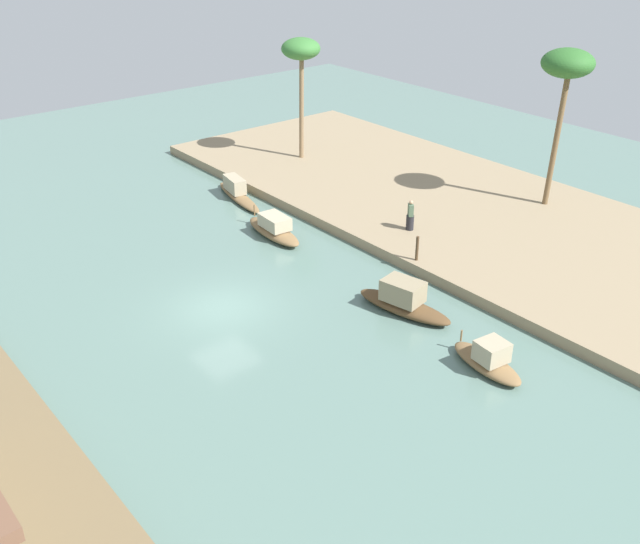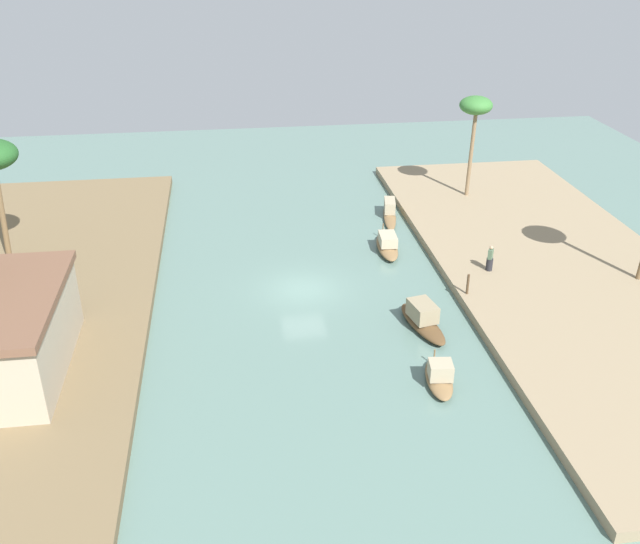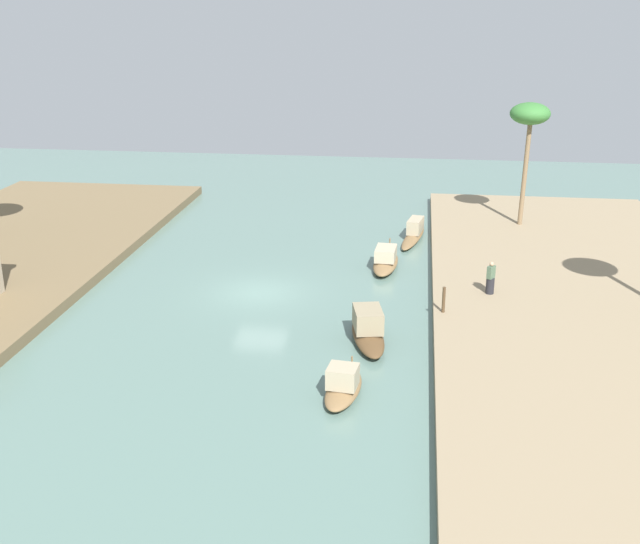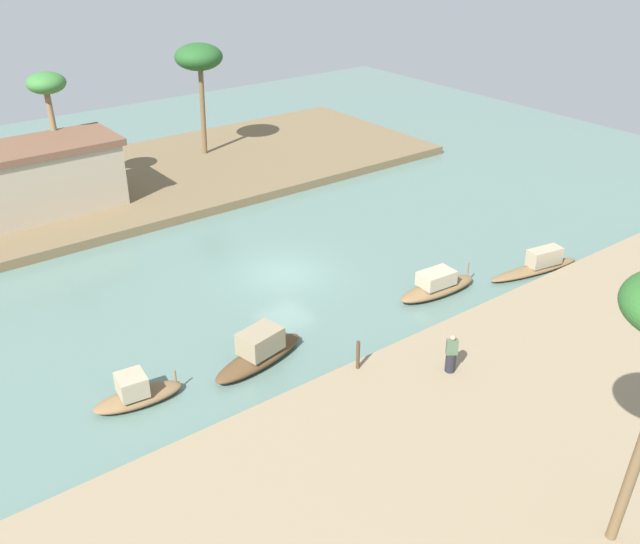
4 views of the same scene
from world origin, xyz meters
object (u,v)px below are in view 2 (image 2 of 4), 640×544
object	(u,v)px
person_on_near_bank	(490,260)
mooring_post	(468,284)
palm_tree_left_far	(476,108)
sampan_foreground	(390,212)
riverside_building	(15,333)
sampan_with_red_awning	(423,319)
sampan_downstream_large	(439,376)
sampan_upstream_small	(387,245)

from	to	relation	value
person_on_near_bank	mooring_post	size ratio (longest dim) A/B	1.32
mooring_post	palm_tree_left_far	xyz separation A→B (m)	(14.84, -4.97, 5.86)
sampan_foreground	palm_tree_left_far	distance (m)	9.45
sampan_foreground	person_on_near_bank	distance (m)	10.63
riverside_building	palm_tree_left_far	bearing A→B (deg)	-54.91
sampan_with_red_awning	palm_tree_left_far	distance (m)	20.04
sampan_foreground	mooring_post	world-z (taller)	mooring_post
sampan_foreground	palm_tree_left_far	world-z (taller)	palm_tree_left_far
person_on_near_bank	palm_tree_left_far	xyz separation A→B (m)	(12.24, -2.77, 5.80)
sampan_downstream_large	riverside_building	size ratio (longest dim) A/B	0.38
mooring_post	palm_tree_left_far	distance (m)	16.71
sampan_with_red_awning	palm_tree_left_far	world-z (taller)	palm_tree_left_far
sampan_upstream_small	palm_tree_left_far	world-z (taller)	palm_tree_left_far
sampan_downstream_large	sampan_foreground	bearing A→B (deg)	0.57
person_on_near_bank	sampan_foreground	bearing A→B (deg)	55.23
sampan_upstream_small	person_on_near_bank	size ratio (longest dim) A/B	2.75
riverside_building	sampan_foreground	bearing A→B (deg)	-51.08
sampan_foreground	palm_tree_left_far	size ratio (longest dim) A/B	0.72
sampan_upstream_small	person_on_near_bank	xyz separation A→B (m)	(-4.50, -5.05, 0.73)
sampan_with_red_awning	person_on_near_bank	distance (m)	7.29
sampan_upstream_small	mooring_post	world-z (taller)	mooring_post
mooring_post	riverside_building	distance (m)	22.82
sampan_downstream_large	mooring_post	world-z (taller)	mooring_post
sampan_with_red_awning	sampan_upstream_small	bearing A→B (deg)	-13.32
person_on_near_bank	palm_tree_left_far	size ratio (longest dim) A/B	0.21
sampan_foreground	mooring_post	bearing A→B (deg)	-162.95
sampan_downstream_large	riverside_building	world-z (taller)	riverside_building
person_on_near_bank	riverside_building	world-z (taller)	riverside_building
mooring_post	palm_tree_left_far	world-z (taller)	palm_tree_left_far
riverside_building	sampan_downstream_large	bearing A→B (deg)	-98.79
sampan_with_red_awning	mooring_post	bearing A→B (deg)	-65.06
sampan_upstream_small	sampan_downstream_large	size ratio (longest dim) A/B	1.27
sampan_with_red_awning	sampan_downstream_large	distance (m)	4.89
person_on_near_bank	sampan_downstream_large	bearing A→B (deg)	-175.80
sampan_with_red_awning	mooring_post	size ratio (longest dim) A/B	3.86
sampan_with_red_awning	sampan_upstream_small	xyz separation A→B (m)	(9.43, -0.28, -0.09)
sampan_downstream_large	palm_tree_left_far	distance (m)	24.54
person_on_near_bank	palm_tree_left_far	bearing A→B (deg)	22.41
sampan_downstream_large	person_on_near_bank	distance (m)	11.43
sampan_with_red_awning	sampan_downstream_large	world-z (taller)	sampan_with_red_awning
palm_tree_left_far	riverside_building	size ratio (longest dim) A/B	0.82
sampan_foreground	riverside_building	world-z (taller)	riverside_building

